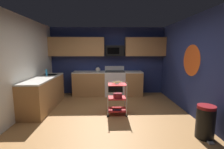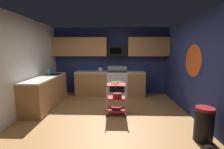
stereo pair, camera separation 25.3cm
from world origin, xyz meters
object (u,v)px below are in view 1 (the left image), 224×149
at_px(mixing_bowl_large, 118,95).
at_px(book_stack, 117,108).
at_px(kettle, 98,70).
at_px(microwave, 115,51).
at_px(fruit_bowl, 117,82).
at_px(oven_range, 115,83).
at_px(trash_can, 205,122).
at_px(dish_soap_bottle, 46,73).
at_px(rolling_cart, 117,98).

bearing_deg(mixing_bowl_large, book_stack, 180.00).
xyz_separation_m(mixing_bowl_large, kettle, (-0.64, 1.87, 0.48)).
xyz_separation_m(microwave, fruit_bowl, (-0.03, -1.98, -0.82)).
relative_size(oven_range, trash_can, 1.67).
bearing_deg(fruit_bowl, kettle, 108.25).
relative_size(mixing_bowl_large, dish_soap_bottle, 1.26).
bearing_deg(trash_can, dish_soap_bottle, 150.95).
distance_m(oven_range, mixing_bowl_large, 1.87).
xyz_separation_m(book_stack, trash_can, (1.66, -1.23, 0.17)).
bearing_deg(kettle, mixing_bowl_large, -71.10).
xyz_separation_m(book_stack, kettle, (-0.62, 1.87, 0.84)).
bearing_deg(oven_range, fruit_bowl, -90.84).
relative_size(microwave, kettle, 2.65).
distance_m(rolling_cart, kettle, 2.04).
bearing_deg(kettle, dish_soap_bottle, -148.26).
bearing_deg(oven_range, rolling_cart, -90.84).
bearing_deg(oven_range, kettle, -179.66).
bearing_deg(mixing_bowl_large, rolling_cart, 180.00).
height_order(oven_range, kettle, kettle).
distance_m(mixing_bowl_large, trash_can, 2.05).
relative_size(rolling_cart, kettle, 3.47).
xyz_separation_m(microwave, dish_soap_bottle, (-2.21, -1.07, -0.68)).
height_order(book_stack, kettle, kettle).
relative_size(kettle, trash_can, 0.40).
relative_size(microwave, trash_can, 1.06).
xyz_separation_m(oven_range, rolling_cart, (-0.03, -1.87, -0.03)).
height_order(oven_range, fruit_bowl, oven_range).
bearing_deg(mixing_bowl_large, kettle, 108.90).
xyz_separation_m(oven_range, trash_can, (1.63, -3.10, -0.15)).
distance_m(kettle, dish_soap_bottle, 1.84).
bearing_deg(kettle, fruit_bowl, -71.75).
relative_size(fruit_bowl, dish_soap_bottle, 1.36).
distance_m(microwave, rolling_cart, 2.34).
bearing_deg(fruit_bowl, trash_can, -36.56).
bearing_deg(microwave, trash_can, -63.04).
bearing_deg(fruit_bowl, rolling_cart, 18.43).
bearing_deg(trash_can, kettle, 126.28).
bearing_deg(mixing_bowl_large, trash_can, -36.95).
bearing_deg(mixing_bowl_large, fruit_bowl, 180.00).
bearing_deg(trash_can, microwave, 116.96).
xyz_separation_m(microwave, book_stack, (-0.03, -1.98, -1.54)).
xyz_separation_m(kettle, dish_soap_bottle, (-1.56, -0.97, 0.02)).
bearing_deg(dish_soap_bottle, fruit_bowl, -22.49).
distance_m(oven_range, rolling_cart, 1.87).
distance_m(oven_range, fruit_bowl, 1.91).
bearing_deg(mixing_bowl_large, dish_soap_bottle, 157.73).
relative_size(mixing_bowl_large, book_stack, 0.99).
xyz_separation_m(rolling_cart, fruit_bowl, (-0.00, -0.00, 0.42)).
relative_size(microwave, fruit_bowl, 2.57).
xyz_separation_m(fruit_bowl, trash_can, (1.66, -1.23, -0.55)).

